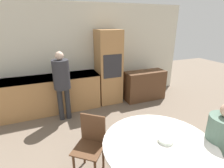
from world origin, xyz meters
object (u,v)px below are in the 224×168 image
at_px(chair_far_left, 91,142).
at_px(person_standing, 62,79).
at_px(person_seated, 223,143).
at_px(oven_unit, 108,67).
at_px(sideboard, 145,85).
at_px(dining_table, 157,158).
at_px(bowl_near, 166,140).

distance_m(chair_far_left, person_standing, 1.73).
bearing_deg(person_seated, oven_unit, 95.73).
distance_m(sideboard, dining_table, 2.97).
xyz_separation_m(oven_unit, person_standing, (-1.29, -0.53, -0.01)).
xyz_separation_m(sideboard, chair_far_left, (-2.13, -1.92, 0.09)).
height_order(chair_far_left, person_seated, person_seated).
bearing_deg(oven_unit, chair_far_left, -117.32).
height_order(oven_unit, dining_table, oven_unit).
xyz_separation_m(person_seated, person_standing, (-1.60, 2.58, 0.25)).
bearing_deg(chair_far_left, bowl_near, -1.63).
bearing_deg(sideboard, dining_table, -119.44).
bearing_deg(bowl_near, person_seated, -20.89).
xyz_separation_m(sideboard, dining_table, (-1.46, -2.59, 0.13)).
height_order(dining_table, person_seated, person_seated).
distance_m(oven_unit, person_standing, 1.39).
xyz_separation_m(sideboard, person_seated, (-0.69, -2.84, 0.31)).
distance_m(oven_unit, person_seated, 3.13).
bearing_deg(chair_far_left, person_seated, 6.71).
bearing_deg(sideboard, person_seated, -103.68).
height_order(sideboard, dining_table, sideboard).
xyz_separation_m(oven_unit, chair_far_left, (-1.13, -2.18, -0.47)).
height_order(sideboard, person_standing, person_standing).
bearing_deg(sideboard, oven_unit, 165.28).
xyz_separation_m(oven_unit, sideboard, (1.00, -0.26, -0.56)).
relative_size(sideboard, person_standing, 0.74).
height_order(chair_far_left, person_standing, person_standing).
distance_m(dining_table, person_standing, 2.50).
xyz_separation_m(dining_table, person_seated, (0.77, -0.26, 0.18)).
relative_size(sideboard, dining_table, 0.85).
xyz_separation_m(chair_far_left, bowl_near, (0.77, -0.67, 0.28)).
xyz_separation_m(dining_table, bowl_near, (0.10, -0.00, 0.24)).
distance_m(oven_unit, sideboard, 1.18).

